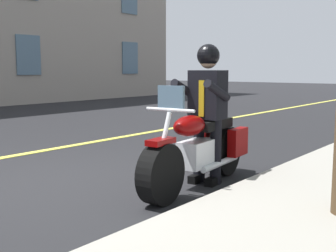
{
  "coord_description": "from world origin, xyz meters",
  "views": [
    {
      "loc": [
        3.29,
        4.35,
        1.43
      ],
      "look_at": [
        -0.7,
        1.14,
        0.75
      ],
      "focal_mm": 45.56,
      "sensor_mm": 36.0,
      "label": 1
    }
  ],
  "objects": [
    {
      "name": "rider_main",
      "position": [
        -1.13,
        1.42,
        1.04
      ],
      "size": [
        0.66,
        0.59,
        1.74
      ],
      "color": "black",
      "rests_on": "ground_plane"
    },
    {
      "name": "motorcycle_main",
      "position": [
        -0.94,
        1.44,
        0.45
      ],
      "size": [
        2.22,
        0.73,
        1.26
      ],
      "color": "black",
      "rests_on": "ground_plane"
    },
    {
      "name": "ground_plane",
      "position": [
        0.0,
        0.0,
        0.0
      ],
      "size": [
        80.0,
        80.0,
        0.0
      ],
      "primitive_type": "plane",
      "color": "black"
    }
  ]
}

